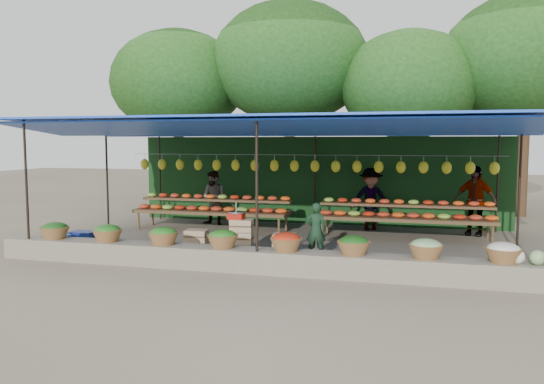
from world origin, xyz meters
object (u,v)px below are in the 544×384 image
(blue_crate_back, at_px, (83,238))
(vendor_seated, at_px, (316,230))
(crate_counter, at_px, (240,241))
(blue_crate_front, at_px, (58,242))
(weighing_scale, at_px, (236,215))

(blue_crate_back, bearing_deg, vendor_seated, 1.15)
(blue_crate_back, bearing_deg, crate_counter, -2.47)
(vendor_seated, distance_m, blue_crate_front, 5.67)
(crate_counter, xyz_separation_m, vendor_seated, (1.52, 0.27, 0.25))
(crate_counter, xyz_separation_m, blue_crate_back, (-3.81, 0.17, -0.15))
(weighing_scale, distance_m, vendor_seated, 1.66)
(crate_counter, distance_m, weighing_scale, 0.55)
(crate_counter, relative_size, weighing_scale, 6.71)
(blue_crate_back, bearing_deg, weighing_scale, -2.52)
(crate_counter, xyz_separation_m, weighing_scale, (-0.09, -0.00, 0.54))
(weighing_scale, distance_m, blue_crate_front, 4.08)
(vendor_seated, bearing_deg, weighing_scale, 2.39)
(vendor_seated, relative_size, blue_crate_back, 2.08)
(blue_crate_front, xyz_separation_m, blue_crate_back, (0.29, 0.49, -0.00))
(vendor_seated, height_order, blue_crate_front, vendor_seated)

